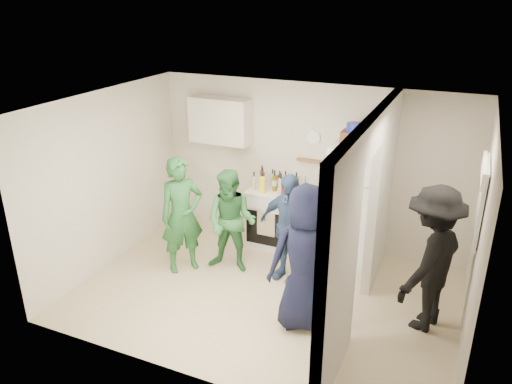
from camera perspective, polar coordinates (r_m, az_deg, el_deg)
floor at (r=6.71m, az=1.05°, el=-11.55°), size 4.80×4.80×0.00m
wall_back at (r=7.59m, az=6.09°, el=3.03°), size 4.80×0.00×4.80m
wall_front at (r=4.75m, az=-6.90°, el=-9.32°), size 4.80×0.00×4.80m
wall_left at (r=7.30m, az=-16.54°, el=1.40°), size 0.00×3.40×3.40m
wall_right at (r=5.72m, az=24.00°, el=-5.49°), size 0.00×3.40×3.40m
ceiling at (r=5.71m, az=1.23°, el=9.81°), size 4.80×4.80×0.00m
partition_pier_back at (r=6.79m, az=14.16°, el=0.11°), size 0.12×1.20×2.50m
partition_pier_front at (r=4.84m, az=9.35°, el=-8.85°), size 0.12×1.20×2.50m
partition_header at (r=5.43m, az=13.06°, el=6.42°), size 0.12×1.00×0.40m
stove at (r=7.73m, az=2.17°, el=-2.84°), size 0.77×0.64×0.92m
upper_cabinet at (r=7.78m, az=-4.09°, el=8.18°), size 0.95×0.34×0.70m
fridge at (r=7.21m, az=11.32°, el=-1.41°), size 0.74×0.72×1.79m
wicker_basket at (r=6.95m, az=11.20°, el=6.22°), size 0.35×0.25×0.15m
blue_bowl at (r=6.92m, az=11.28°, el=7.26°), size 0.24×0.24×0.11m
yellow_cup_stack_top at (r=6.74m, az=13.60°, el=5.96°), size 0.09×0.09×0.25m
wall_clock at (r=7.43m, az=6.55°, el=6.21°), size 0.22×0.02×0.22m
spice_shelf at (r=7.52m, az=6.00°, el=3.63°), size 0.35×0.08×0.03m
nook_window at (r=5.75m, az=24.46°, el=-1.04°), size 0.03×0.70×0.80m
nook_window_frame at (r=5.75m, az=24.31°, el=-1.02°), size 0.04×0.76×0.86m
nook_valance at (r=5.63m, az=24.61°, el=2.30°), size 0.04×0.82×0.18m
yellow_cup_stack_stove at (r=7.35m, az=0.73°, el=0.77°), size 0.09×0.09×0.25m
red_cup at (r=7.28m, az=3.25°, el=-0.04°), size 0.09×0.09×0.12m
person_green_left at (r=6.96m, az=-8.47°, el=-2.66°), size 0.70×0.72×1.66m
person_green_center at (r=6.91m, az=-2.85°, el=-3.41°), size 0.78×0.64×1.49m
person_denim at (r=6.69m, az=3.70°, el=-4.10°), size 0.96×0.57×1.53m
person_navy at (r=5.74m, az=5.72°, el=-7.57°), size 1.03×0.94×1.77m
person_nook at (r=6.04m, az=19.36°, el=-7.26°), size 1.02×1.30×1.76m
bottle_a at (r=7.69m, az=0.67°, el=1.95°), size 0.06×0.06×0.30m
bottle_b at (r=7.49m, az=0.71°, el=1.31°), size 0.08×0.08×0.28m
bottle_c at (r=7.65m, az=1.92°, el=1.66°), size 0.07×0.07×0.26m
bottle_d at (r=7.44m, az=2.14°, el=1.30°), size 0.07×0.07×0.32m
bottle_e at (r=7.61m, az=3.38°, el=1.49°), size 0.06×0.06×0.25m
bottle_f at (r=7.46m, az=3.70°, el=1.09°), size 0.07×0.07×0.26m
bottle_g at (r=7.55m, az=4.63°, el=1.31°), size 0.08×0.08×0.26m
bottle_h at (r=7.49m, az=-0.23°, el=1.30°), size 0.06×0.06×0.28m
bottle_i at (r=7.57m, az=2.72°, el=1.46°), size 0.07×0.07×0.27m
bottle_j at (r=7.32m, az=4.13°, el=0.60°), size 0.06×0.06×0.25m
bottle_k at (r=7.62m, az=0.76°, el=1.75°), size 0.07×0.07×0.30m
bottle_l at (r=7.32m, az=2.84°, el=0.95°), size 0.07×0.07×0.33m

